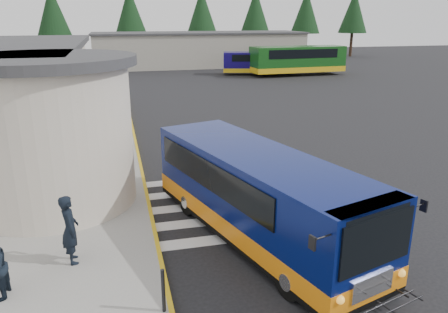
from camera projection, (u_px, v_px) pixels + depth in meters
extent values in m
plane|color=black|center=(259.00, 191.00, 15.97)|extent=(140.00, 140.00, 0.00)
cube|color=gray|center=(15.00, 173.00, 17.54)|extent=(10.00, 34.00, 0.15)
cube|color=gold|center=(140.00, 163.00, 18.69)|extent=(0.12, 34.00, 0.16)
cylinder|color=beige|center=(50.00, 136.00, 14.07)|extent=(5.20, 5.20, 4.50)
cylinder|color=#38383A|center=(41.00, 61.00, 13.33)|extent=(5.80, 5.80, 0.30)
cube|color=black|center=(79.00, 135.00, 18.69)|extent=(0.08, 1.20, 2.20)
cube|color=#38383A|center=(88.00, 104.00, 18.41)|extent=(1.20, 1.80, 0.12)
cube|color=silver|center=(278.00, 232.00, 12.90)|extent=(8.00, 0.55, 0.01)
cube|color=silver|center=(264.00, 215.00, 14.00)|extent=(8.00, 0.55, 0.01)
cube|color=silver|center=(253.00, 201.00, 15.11)|extent=(8.00, 0.55, 0.01)
cube|color=silver|center=(243.00, 188.00, 16.22)|extent=(8.00, 0.55, 0.01)
cube|color=silver|center=(235.00, 177.00, 17.33)|extent=(8.00, 0.55, 0.01)
cube|color=gray|center=(199.00, 50.00, 55.52)|extent=(26.00, 8.00, 4.00)
cube|color=#38383A|center=(199.00, 33.00, 54.87)|extent=(26.40, 8.40, 0.20)
cylinder|color=black|center=(57.00, 50.00, 58.77)|extent=(0.44, 0.44, 3.60)
cone|color=black|center=(52.00, 11.00, 57.24)|extent=(4.40, 4.40, 6.40)
cylinder|color=black|center=(132.00, 48.00, 61.10)|extent=(0.44, 0.44, 3.60)
cone|color=black|center=(130.00, 11.00, 59.57)|extent=(4.40, 4.40, 6.40)
cylinder|color=black|center=(202.00, 47.00, 63.43)|extent=(0.44, 0.44, 3.60)
cone|color=black|center=(202.00, 11.00, 61.89)|extent=(4.40, 4.40, 6.40)
cylinder|color=black|center=(255.00, 46.00, 65.29)|extent=(0.44, 0.44, 3.60)
cone|color=black|center=(255.00, 11.00, 63.75)|extent=(4.40, 4.40, 6.40)
cylinder|color=black|center=(304.00, 45.00, 67.15)|extent=(0.44, 0.44, 3.60)
cone|color=black|center=(306.00, 11.00, 65.61)|extent=(4.40, 4.40, 6.40)
cylinder|color=black|center=(351.00, 45.00, 69.01)|extent=(0.44, 0.44, 3.60)
cone|color=black|center=(354.00, 11.00, 67.47)|extent=(4.40, 4.40, 6.40)
cube|color=#06124F|center=(258.00, 190.00, 12.22)|extent=(4.56, 8.56, 2.15)
cube|color=orange|center=(257.00, 217.00, 12.47)|extent=(4.60, 8.60, 0.51)
cube|color=black|center=(257.00, 227.00, 12.56)|extent=(4.59, 8.58, 0.20)
cube|color=black|center=(377.00, 242.00, 8.72)|extent=(1.95, 0.63, 1.15)
cube|color=silver|center=(372.00, 286.00, 9.03)|extent=(1.16, 0.39, 0.50)
cube|color=black|center=(209.00, 175.00, 12.11)|extent=(1.77, 5.81, 0.82)
cube|color=black|center=(276.00, 162.00, 13.25)|extent=(1.77, 5.81, 0.82)
cylinder|color=black|center=(290.00, 281.00, 9.78)|extent=(0.52, 0.92, 0.88)
cylinder|color=black|center=(354.00, 256.00, 10.77)|extent=(0.52, 0.92, 0.88)
cylinder|color=black|center=(188.00, 201.00, 13.98)|extent=(0.52, 0.92, 0.88)
cylinder|color=black|center=(241.00, 189.00, 14.96)|extent=(0.52, 0.92, 0.88)
cube|color=black|center=(312.00, 243.00, 7.96)|extent=(0.09, 0.17, 0.27)
cube|color=black|center=(424.00, 206.00, 9.52)|extent=(0.09, 0.17, 0.27)
imported|color=black|center=(70.00, 229.00, 10.84)|extent=(0.55, 0.73, 1.80)
cylinder|color=black|center=(163.00, 291.00, 9.08)|extent=(0.08, 0.08, 1.00)
cube|color=#100753|center=(260.00, 62.00, 47.33)|extent=(8.28, 4.12, 2.04)
cube|color=gold|center=(260.00, 70.00, 47.58)|extent=(8.32, 4.15, 0.44)
cube|color=black|center=(260.00, 57.00, 47.18)|extent=(6.58, 3.72, 0.71)
cube|color=#124413|center=(298.00, 59.00, 46.71)|extent=(10.28, 3.41, 2.59)
cube|color=gold|center=(297.00, 69.00, 47.03)|extent=(10.32, 3.44, 0.56)
cube|color=black|center=(298.00, 53.00, 46.52)|extent=(8.04, 3.33, 0.90)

